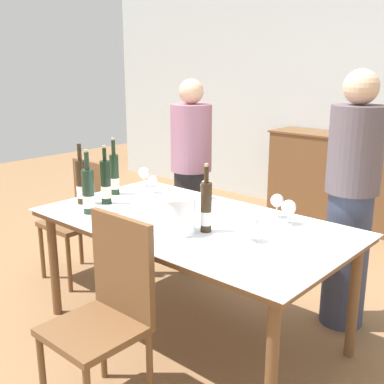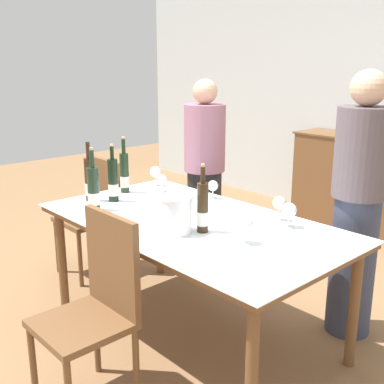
{
  "view_description": "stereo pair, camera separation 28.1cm",
  "coord_description": "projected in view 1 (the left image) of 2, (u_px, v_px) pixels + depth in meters",
  "views": [
    {
      "loc": [
        1.83,
        -2.06,
        1.69
      ],
      "look_at": [
        0.0,
        0.0,
        0.94
      ],
      "focal_mm": 45.0,
      "sensor_mm": 36.0,
      "label": 1
    },
    {
      "loc": [
        2.03,
        -1.87,
        1.69
      ],
      "look_at": [
        0.0,
        0.0,
        0.94
      ],
      "focal_mm": 45.0,
      "sensor_mm": 36.0,
      "label": 2
    }
  ],
  "objects": [
    {
      "name": "wine_bottle_3",
      "position": [
        81.0,
        183.0,
        3.22
      ],
      "size": [
        0.07,
        0.07,
        0.41
      ],
      "color": "#332314",
      "rests_on": "dining_table"
    },
    {
      "name": "wine_glass_5",
      "position": [
        153.0,
        181.0,
        3.5
      ],
      "size": [
        0.07,
        0.07,
        0.13
      ],
      "color": "white",
      "rests_on": "dining_table"
    },
    {
      "name": "wine_glass_1",
      "position": [
        252.0,
        223.0,
        2.55
      ],
      "size": [
        0.09,
        0.09,
        0.15
      ],
      "color": "white",
      "rests_on": "dining_table"
    },
    {
      "name": "person_guest_left",
      "position": [
        351.0,
        203.0,
        3.02
      ],
      "size": [
        0.33,
        0.33,
        1.65
      ],
      "color": "#383F56",
      "rests_on": "ground_plane"
    },
    {
      "name": "chair_left_end",
      "position": [
        82.0,
        211.0,
        3.83
      ],
      "size": [
        0.42,
        0.42,
        0.93
      ],
      "color": "brown",
      "rests_on": "ground_plane"
    },
    {
      "name": "wine_glass_0",
      "position": [
        277.0,
        201.0,
        2.94
      ],
      "size": [
        0.08,
        0.08,
        0.15
      ],
      "color": "white",
      "rests_on": "dining_table"
    },
    {
      "name": "wine_bottle_1",
      "position": [
        114.0,
        175.0,
        3.45
      ],
      "size": [
        0.07,
        0.07,
        0.41
      ],
      "color": "black",
      "rests_on": "dining_table"
    },
    {
      "name": "ground_plane",
      "position": [
        192.0,
        332.0,
        3.11
      ],
      "size": [
        12.0,
        12.0,
        0.0
      ],
      "primitive_type": "plane",
      "color": "olive"
    },
    {
      "name": "wine_bottle_4",
      "position": [
        206.0,
        208.0,
        2.69
      ],
      "size": [
        0.07,
        0.07,
        0.39
      ],
      "color": "#332314",
      "rests_on": "dining_table"
    },
    {
      "name": "wine_bottle_2",
      "position": [
        106.0,
        183.0,
        3.22
      ],
      "size": [
        0.07,
        0.07,
        0.4
      ],
      "color": "black",
      "rests_on": "dining_table"
    },
    {
      "name": "wine_bottle_0",
      "position": [
        88.0,
        192.0,
        3.02
      ],
      "size": [
        0.08,
        0.08,
        0.41
      ],
      "color": "#1E3323",
      "rests_on": "dining_table"
    },
    {
      "name": "sideboard_cabinet",
      "position": [
        342.0,
        180.0,
        5.1
      ],
      "size": [
        1.61,
        0.46,
        0.95
      ],
      "color": "brown",
      "rests_on": "ground_plane"
    },
    {
      "name": "dining_table",
      "position": [
        192.0,
        231.0,
        2.92
      ],
      "size": [
        1.92,
        1.06,
        0.76
      ],
      "color": "brown",
      "rests_on": "ground_plane"
    },
    {
      "name": "person_host",
      "position": [
        191.0,
        177.0,
        3.92
      ],
      "size": [
        0.33,
        0.33,
        1.56
      ],
      "color": "#262628",
      "rests_on": "ground_plane"
    },
    {
      "name": "ice_bucket",
      "position": [
        180.0,
        214.0,
        2.67
      ],
      "size": [
        0.19,
        0.19,
        0.21
      ],
      "color": "white",
      "rests_on": "dining_table"
    },
    {
      "name": "wine_glass_3",
      "position": [
        289.0,
        208.0,
        2.82
      ],
      "size": [
        0.09,
        0.09,
        0.15
      ],
      "color": "white",
      "rests_on": "dining_table"
    },
    {
      "name": "chair_near_front",
      "position": [
        108.0,
        304.0,
        2.34
      ],
      "size": [
        0.42,
        0.42,
        0.97
      ],
      "color": "brown",
      "rests_on": "ground_plane"
    },
    {
      "name": "wine_glass_2",
      "position": [
        206.0,
        186.0,
        3.37
      ],
      "size": [
        0.07,
        0.07,
        0.13
      ],
      "color": "white",
      "rests_on": "dining_table"
    },
    {
      "name": "wine_glass_4",
      "position": [
        144.0,
        173.0,
        3.67
      ],
      "size": [
        0.09,
        0.09,
        0.15
      ],
      "color": "white",
      "rests_on": "dining_table"
    }
  ]
}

